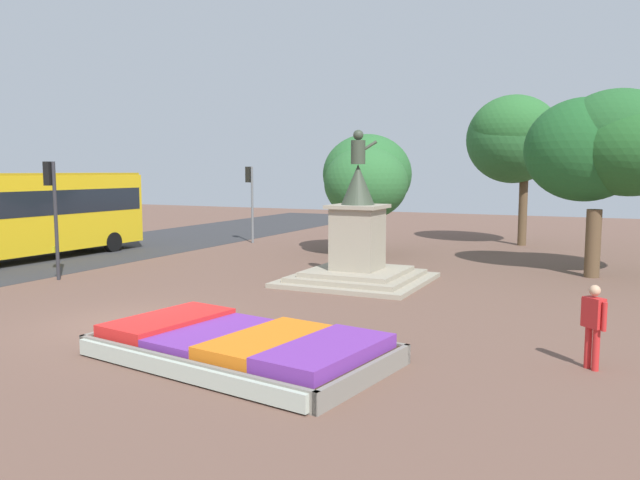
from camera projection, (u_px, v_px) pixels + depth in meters
ground_plane at (131, 324)px, 15.11m from camera, size 84.14×84.14×0.00m
flower_planter at (240, 346)px, 12.25m from camera, size 6.29×4.13×0.60m
statue_monument at (358, 249)px, 20.65m from camera, size 4.47×4.47×5.02m
traffic_light_mid_block at (52, 199)px, 20.94m from camera, size 0.42×0.30×4.00m
traffic_light_far_corner at (250, 190)px, 31.76m from camera, size 0.42×0.30×3.90m
city_bus at (29, 211)px, 25.71m from camera, size 2.69×10.67×3.59m
pedestrian_with_handbag at (593, 321)px, 11.58m from camera, size 0.46×0.41×1.60m
park_tree_far_left at (610, 146)px, 21.80m from camera, size 5.65×4.36×6.52m
park_tree_behind_statue at (513, 136)px, 30.45m from camera, size 4.55×4.71×7.39m
park_tree_street_side at (367, 178)px, 27.28m from camera, size 4.11×4.88×5.31m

